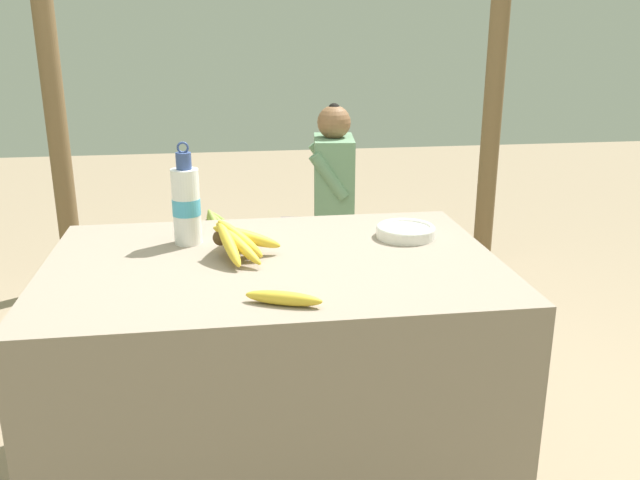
# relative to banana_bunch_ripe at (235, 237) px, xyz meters

# --- Properties ---
(ground_plane) EXTENTS (12.00, 12.00, 0.00)m
(ground_plane) POSITION_rel_banana_bunch_ripe_xyz_m (0.11, -0.05, -0.83)
(ground_plane) COLOR gray
(market_counter) EXTENTS (1.37, 0.93, 0.76)m
(market_counter) POSITION_rel_banana_bunch_ripe_xyz_m (0.11, -0.05, -0.44)
(market_counter) COLOR gray
(market_counter) RESTS_ON ground_plane
(banana_bunch_ripe) EXTENTS (0.22, 0.34, 0.13)m
(banana_bunch_ripe) POSITION_rel_banana_bunch_ripe_xyz_m (0.00, 0.00, 0.00)
(banana_bunch_ripe) COLOR #4C381E
(banana_bunch_ripe) RESTS_ON market_counter
(serving_bowl) EXTENTS (0.20, 0.20, 0.04)m
(serving_bowl) POSITION_rel_banana_bunch_ripe_xyz_m (0.57, 0.11, -0.04)
(serving_bowl) COLOR white
(serving_bowl) RESTS_ON market_counter
(water_bottle) EXTENTS (0.09, 0.09, 0.33)m
(water_bottle) POSITION_rel_banana_bunch_ripe_xyz_m (-0.15, 0.15, 0.07)
(water_bottle) COLOR white
(water_bottle) RESTS_ON market_counter
(loose_banana_front) EXTENTS (0.20, 0.11, 0.04)m
(loose_banana_front) POSITION_rel_banana_bunch_ripe_xyz_m (0.11, -0.40, -0.04)
(loose_banana_front) COLOR gold
(loose_banana_front) RESTS_ON market_counter
(wooden_bench) EXTENTS (1.58, 0.32, 0.38)m
(wooden_bench) POSITION_rel_banana_bunch_ripe_xyz_m (0.32, 1.45, -0.50)
(wooden_bench) COLOR brown
(wooden_bench) RESTS_ON ground_plane
(seated_vendor) EXTENTS (0.43, 0.41, 1.06)m
(seated_vendor) POSITION_rel_banana_bunch_ripe_xyz_m (0.50, 1.43, -0.23)
(seated_vendor) COLOR #564C60
(seated_vendor) RESTS_ON ground_plane
(banana_bunch_green) EXTENTS (0.17, 0.30, 0.15)m
(banana_bunch_green) POSITION_rel_banana_bunch_ripe_xyz_m (-0.08, 1.45, -0.37)
(banana_bunch_green) COLOR #4C381E
(banana_bunch_green) RESTS_ON wooden_bench
(support_post_near) EXTENTS (0.11, 0.11, 2.34)m
(support_post_near) POSITION_rel_banana_bunch_ripe_xyz_m (-0.90, 1.80, 0.35)
(support_post_near) COLOR brown
(support_post_near) RESTS_ON ground_plane
(support_post_far) EXTENTS (0.11, 0.11, 2.34)m
(support_post_far) POSITION_rel_banana_bunch_ripe_xyz_m (1.54, 1.80, 0.35)
(support_post_far) COLOR brown
(support_post_far) RESTS_ON ground_plane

